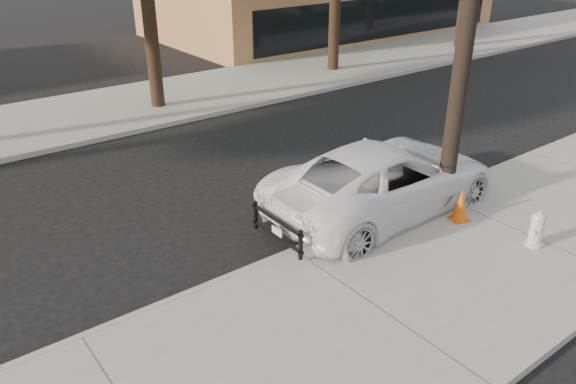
# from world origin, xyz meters

# --- Properties ---
(ground) EXTENTS (120.00, 120.00, 0.00)m
(ground) POSITION_xyz_m (0.00, 0.00, 0.00)
(ground) COLOR black
(ground) RESTS_ON ground
(near_sidewalk) EXTENTS (90.00, 4.40, 0.15)m
(near_sidewalk) POSITION_xyz_m (0.00, -4.30, 0.07)
(near_sidewalk) COLOR gray
(near_sidewalk) RESTS_ON ground
(far_sidewalk) EXTENTS (90.00, 5.00, 0.15)m
(far_sidewalk) POSITION_xyz_m (0.00, 8.50, 0.07)
(far_sidewalk) COLOR gray
(far_sidewalk) RESTS_ON ground
(curb_near) EXTENTS (90.00, 0.12, 0.16)m
(curb_near) POSITION_xyz_m (0.00, -2.10, 0.07)
(curb_near) COLOR #9E9B93
(curb_near) RESTS_ON ground
(police_cruiser) EXTENTS (5.49, 2.60, 1.52)m
(police_cruiser) POSITION_xyz_m (2.68, -1.80, 0.76)
(police_cruiser) COLOR white
(police_cruiser) RESTS_ON ground
(fire_hydrant) EXTENTS (0.36, 0.33, 0.69)m
(fire_hydrant) POSITION_xyz_m (3.72, -4.74, 0.48)
(fire_hydrant) COLOR silver
(fire_hydrant) RESTS_ON near_sidewalk
(traffic_cone) EXTENTS (0.46, 0.46, 0.70)m
(traffic_cone) POSITION_xyz_m (3.43, -3.25, 0.49)
(traffic_cone) COLOR #DE550B
(traffic_cone) RESTS_ON near_sidewalk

